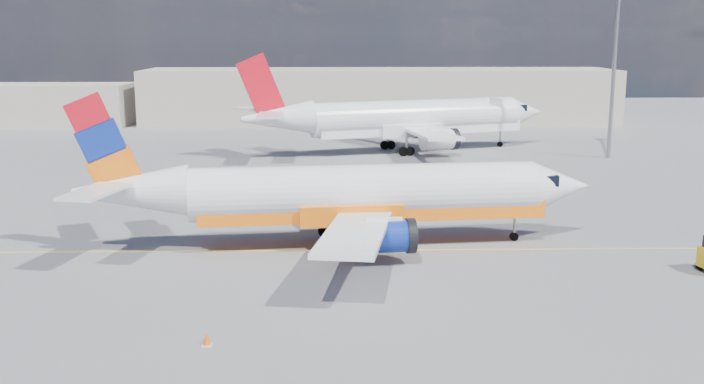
{
  "coord_description": "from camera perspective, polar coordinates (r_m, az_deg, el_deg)",
  "views": [
    {
      "loc": [
        -1.65,
        -43.98,
        13.21
      ],
      "look_at": [
        -0.62,
        4.01,
        3.5
      ],
      "focal_mm": 40.0,
      "sensor_mm": 36.0,
      "label": 1
    }
  ],
  "objects": [
    {
      "name": "floodlight_mast",
      "position": [
        88.41,
        18.62,
        10.19
      ],
      "size": [
        1.48,
        1.48,
        20.34
      ],
      "color": "gray",
      "rests_on": "ground"
    },
    {
      "name": "terminal_main",
      "position": [
        119.52,
        1.98,
        7.01
      ],
      "size": [
        70.0,
        14.0,
        8.0
      ],
      "primitive_type": "cube",
      "color": "#AFA797",
      "rests_on": "ground"
    },
    {
      "name": "terminal_annex",
      "position": [
        124.23,
        -21.76,
        5.91
      ],
      "size": [
        26.0,
        10.0,
        6.0
      ],
      "primitive_type": "cube",
      "color": "#AFA797",
      "rests_on": "ground"
    },
    {
      "name": "taxi_line",
      "position": [
        48.83,
        0.76,
        -4.25
      ],
      "size": [
        70.0,
        0.15,
        0.01
      ],
      "primitive_type": "cube",
      "color": "yellow",
      "rests_on": "ground"
    },
    {
      "name": "ground",
      "position": [
        45.95,
        0.89,
        -5.27
      ],
      "size": [
        240.0,
        240.0,
        0.0
      ],
      "primitive_type": "plane",
      "color": "slate",
      "rests_on": "ground"
    },
    {
      "name": "second_jet",
      "position": [
        89.05,
        3.94,
        5.32
      ],
      "size": [
        37.11,
        28.16,
        11.28
      ],
      "rotation": [
        0.0,
        0.0,
        0.33
      ],
      "color": "white",
      "rests_on": "ground"
    },
    {
      "name": "main_jet",
      "position": [
        48.99,
        -0.28,
        -0.21
      ],
      "size": [
        32.81,
        25.85,
        9.95
      ],
      "rotation": [
        0.0,
        0.0,
        0.1
      ],
      "color": "white",
      "rests_on": "ground"
    },
    {
      "name": "traffic_cone",
      "position": [
        34.94,
        -10.52,
        -10.46
      ],
      "size": [
        0.43,
        0.43,
        0.6
      ],
      "color": "white",
      "rests_on": "ground"
    }
  ]
}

